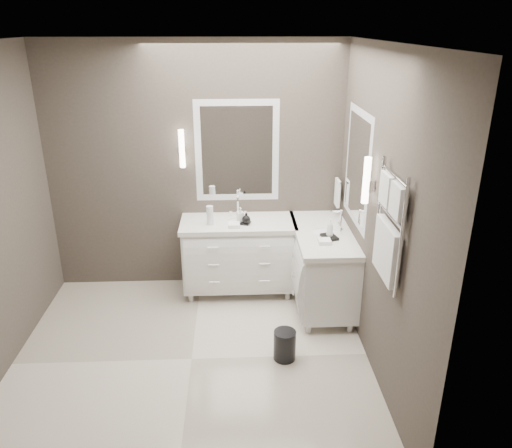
{
  "coord_description": "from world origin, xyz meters",
  "views": [
    {
      "loc": [
        0.41,
        -3.75,
        2.84
      ],
      "look_at": [
        0.62,
        0.7,
        1.03
      ],
      "focal_mm": 35.0,
      "sensor_mm": 36.0,
      "label": 1
    }
  ],
  "objects_px": {
    "vanity_right": "(322,263)",
    "waste_bin": "(285,345)",
    "towel_ladder": "(388,232)",
    "vanity_back": "(239,252)"
  },
  "relations": [
    {
      "from": "towel_ladder",
      "to": "waste_bin",
      "type": "distance_m",
      "value": 1.49
    },
    {
      "from": "vanity_right",
      "to": "waste_bin",
      "type": "bearing_deg",
      "value": -117.53
    },
    {
      "from": "vanity_right",
      "to": "towel_ladder",
      "type": "xyz_separation_m",
      "value": [
        0.23,
        -1.3,
        0.91
      ]
    },
    {
      "from": "vanity_back",
      "to": "towel_ladder",
      "type": "xyz_separation_m",
      "value": [
        1.1,
        -1.63,
        0.91
      ]
    },
    {
      "from": "vanity_right",
      "to": "waste_bin",
      "type": "distance_m",
      "value": 1.1
    },
    {
      "from": "vanity_right",
      "to": "waste_bin",
      "type": "xyz_separation_m",
      "value": [
        -0.48,
        -0.93,
        -0.34
      ]
    },
    {
      "from": "vanity_right",
      "to": "towel_ladder",
      "type": "distance_m",
      "value": 1.6
    },
    {
      "from": "towel_ladder",
      "to": "vanity_back",
      "type": "bearing_deg",
      "value": 124.1
    },
    {
      "from": "vanity_right",
      "to": "towel_ladder",
      "type": "relative_size",
      "value": 1.38
    },
    {
      "from": "vanity_right",
      "to": "waste_bin",
      "type": "height_order",
      "value": "vanity_right"
    }
  ]
}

